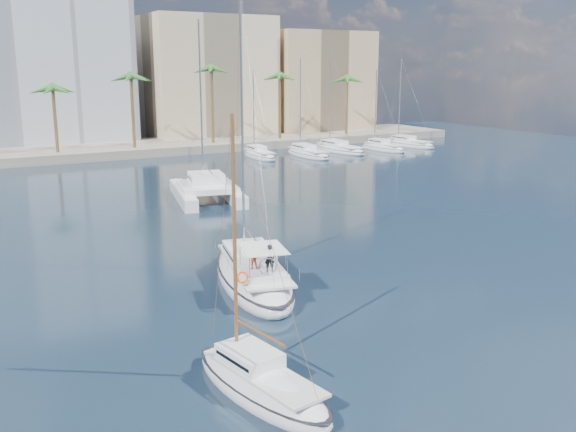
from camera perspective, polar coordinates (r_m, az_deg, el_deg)
ground at (r=38.23m, az=2.52°, el=-5.60°), size 160.00×160.00×0.00m
quay at (r=94.40m, az=-17.47°, el=5.53°), size 120.00×14.00×1.20m
building_beige at (r=108.79m, az=-7.25°, el=11.95°), size 20.00×14.00×20.00m
building_tan_right at (r=116.14m, az=2.51°, el=11.63°), size 18.00×12.00×18.00m
palm_centre at (r=89.77m, az=-17.35°, el=11.38°), size 3.60×3.60×12.30m
palm_right at (r=102.56m, az=1.94°, el=12.13°), size 3.60×3.60×12.30m
main_sloop at (r=37.15m, az=-3.11°, el=-5.31°), size 6.49×12.40×17.58m
small_sloop at (r=25.53m, az=-2.48°, el=-14.66°), size 3.69×8.15×11.28m
catamaran at (r=60.73m, az=-7.25°, el=2.52°), size 7.93×12.16×16.43m
seagull at (r=36.48m, az=-4.22°, el=-5.69°), size 1.24×0.53×0.23m
moored_yacht_a at (r=87.87m, az=-2.56°, el=5.20°), size 3.37×9.52×11.90m
moored_yacht_b at (r=89.25m, az=1.77°, el=5.33°), size 3.32×10.83×13.72m
moored_yacht_c at (r=94.38m, az=4.54°, el=5.73°), size 3.98×12.33×15.54m
moored_yacht_d at (r=96.55m, az=8.43°, el=5.80°), size 3.52×9.55×11.90m
moored_yacht_e at (r=102.14m, az=10.65°, el=6.12°), size 4.61×11.11×13.72m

